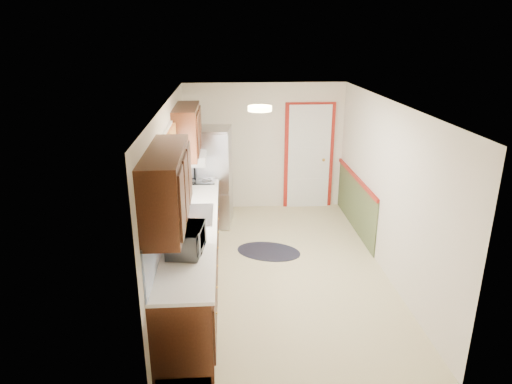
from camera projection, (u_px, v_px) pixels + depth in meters
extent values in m
cube|color=#C7BC8C|center=(279.00, 267.00, 6.68)|extent=(3.20, 5.20, 0.12)
cube|color=white|center=(282.00, 103.00, 5.89)|extent=(3.20, 5.20, 0.12)
cube|color=silver|center=(264.00, 147.00, 8.64)|extent=(3.20, 0.10, 2.40)
cube|color=silver|center=(315.00, 285.00, 3.93)|extent=(3.20, 0.10, 2.40)
cube|color=silver|center=(170.00, 193.00, 6.19)|extent=(0.10, 5.20, 2.40)
cube|color=silver|center=(386.00, 188.00, 6.38)|extent=(0.10, 5.20, 2.40)
cube|color=#38190C|center=(194.00, 252.00, 6.17)|extent=(0.60, 4.00, 0.90)
cube|color=white|center=(193.00, 220.00, 6.02)|extent=(0.63, 4.00, 0.04)
cube|color=#5985D9|center=(169.00, 199.00, 5.90)|extent=(0.02, 4.00, 0.55)
cube|color=#38190C|center=(167.00, 187.00, 4.49)|extent=(0.35, 1.40, 0.75)
cube|color=#38190C|center=(187.00, 131.00, 7.03)|extent=(0.35, 1.20, 0.75)
cube|color=white|center=(168.00, 167.00, 5.86)|extent=(0.02, 1.00, 0.90)
cube|color=#C63E25|center=(170.00, 140.00, 5.75)|extent=(0.05, 1.12, 0.24)
cube|color=#B7B7BC|center=(193.00, 215.00, 6.10)|extent=(0.52, 0.82, 0.02)
cube|color=white|center=(192.00, 158.00, 7.23)|extent=(0.45, 0.60, 0.15)
cube|color=maroon|center=(309.00, 157.00, 8.73)|extent=(0.94, 0.05, 2.08)
cube|color=white|center=(309.00, 157.00, 8.71)|extent=(0.80, 0.04, 2.00)
cube|color=#434F2C|center=(355.00, 204.00, 7.90)|extent=(0.02, 2.30, 0.90)
cube|color=maroon|center=(357.00, 178.00, 7.74)|extent=(0.04, 2.30, 0.06)
cylinder|color=#FFD88C|center=(260.00, 108.00, 5.69)|extent=(0.30, 0.30, 0.06)
imported|color=white|center=(186.00, 237.00, 5.04)|extent=(0.36, 0.57, 0.37)
cube|color=#B7B7BC|center=(210.00, 177.00, 7.98)|extent=(0.80, 0.76, 1.73)
cylinder|color=black|center=(195.00, 189.00, 7.64)|extent=(0.02, 0.02, 1.21)
ellipsoid|color=black|center=(269.00, 251.00, 7.16)|extent=(1.17, 0.95, 0.01)
cube|color=black|center=(199.00, 179.00, 7.61)|extent=(0.52, 0.63, 0.02)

